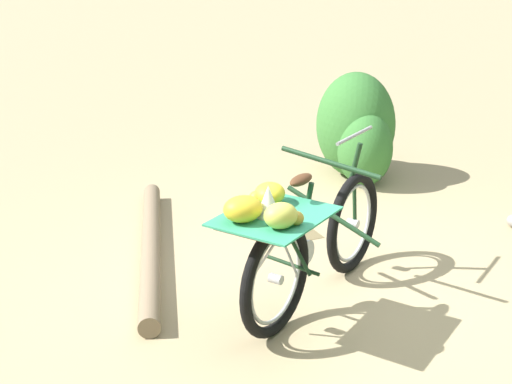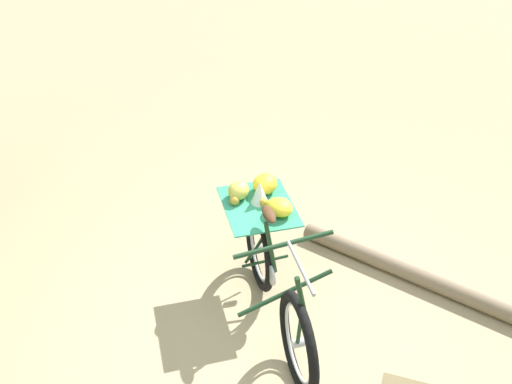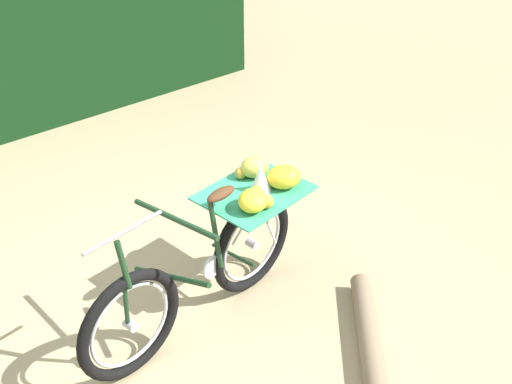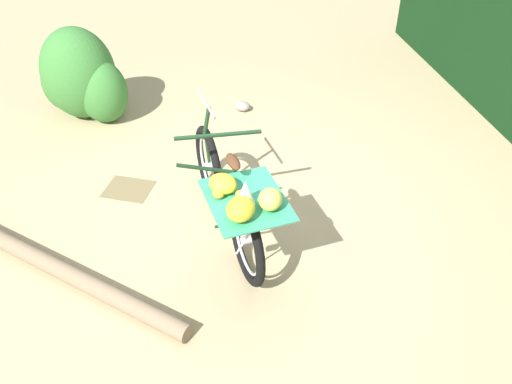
% 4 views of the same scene
% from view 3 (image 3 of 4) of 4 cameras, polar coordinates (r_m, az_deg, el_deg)
% --- Properties ---
extents(ground_plane, '(60.00, 60.00, 0.00)m').
position_cam_3_polar(ground_plane, '(4.57, -9.07, -9.67)').
color(ground_plane, tan).
extents(bicycle, '(1.22, 1.66, 1.03)m').
position_cam_3_polar(bicycle, '(4.13, -3.85, -5.56)').
color(bicycle, black).
rests_on(bicycle, ground_plane).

